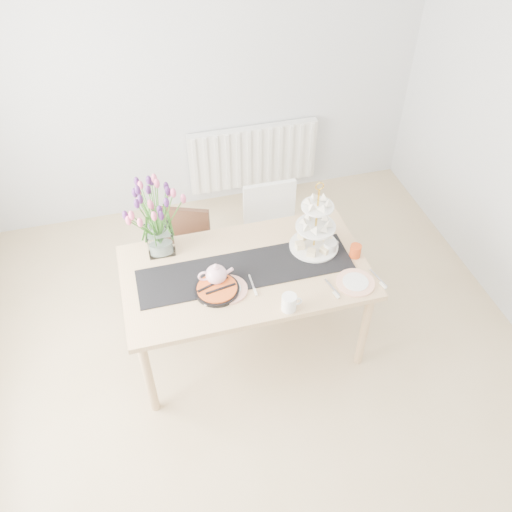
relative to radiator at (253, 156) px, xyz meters
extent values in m
plane|color=tan|center=(-0.50, -2.19, -0.45)|extent=(4.50, 4.50, 0.00)
plane|color=silver|center=(-0.50, 0.06, 0.85)|extent=(4.00, 0.00, 4.00)
cube|color=white|center=(0.00, 0.00, 0.00)|extent=(1.20, 0.08, 0.60)
cube|color=tan|center=(-0.50, -1.72, 0.28)|extent=(1.60, 0.90, 0.04)
cylinder|color=tan|center=(-1.23, -2.10, -0.09)|extent=(0.06, 0.06, 0.71)
cylinder|color=tan|center=(0.23, -2.10, -0.09)|extent=(0.06, 0.06, 0.71)
cylinder|color=tan|center=(-1.23, -1.34, -0.09)|extent=(0.06, 0.06, 0.71)
cylinder|color=tan|center=(0.23, -1.34, -0.09)|extent=(0.06, 0.06, 0.71)
cube|color=#351F13|center=(-0.87, -1.20, -0.05)|extent=(0.51, 0.51, 0.04)
cube|color=#351F13|center=(-0.81, -1.04, 0.16)|extent=(0.38, 0.18, 0.37)
cylinder|color=#351F13|center=(-1.10, -1.30, -0.26)|extent=(0.04, 0.04, 0.38)
cylinder|color=#351F13|center=(-0.77, -1.43, -0.26)|extent=(0.04, 0.04, 0.38)
cylinder|color=#351F13|center=(-0.97, -0.97, -0.26)|extent=(0.04, 0.04, 0.38)
cylinder|color=#351F13|center=(-0.64, -1.10, -0.26)|extent=(0.04, 0.04, 0.38)
cube|color=white|center=(-0.12, -1.14, -0.03)|extent=(0.42, 0.42, 0.04)
cube|color=white|center=(-0.12, -0.96, 0.19)|extent=(0.41, 0.04, 0.39)
cylinder|color=white|center=(-0.31, -1.32, -0.25)|extent=(0.04, 0.04, 0.40)
cylinder|color=white|center=(0.05, -1.32, -0.25)|extent=(0.04, 0.04, 0.40)
cylinder|color=white|center=(-0.30, -0.96, -0.25)|extent=(0.04, 0.04, 0.40)
cylinder|color=white|center=(0.06, -0.96, -0.25)|extent=(0.04, 0.04, 0.40)
cube|color=black|center=(-0.50, -1.72, 0.30)|extent=(1.40, 0.35, 0.01)
cube|color=silver|center=(-1.01, -1.38, 0.39)|extent=(0.17, 0.17, 0.17)
cylinder|color=gold|center=(0.00, -1.62, 0.54)|extent=(0.01, 0.01, 0.49)
cylinder|color=white|center=(0.00, -1.62, 0.32)|extent=(0.33, 0.33, 0.01)
cylinder|color=white|center=(0.00, -1.62, 0.49)|extent=(0.27, 0.27, 0.01)
cylinder|color=white|center=(0.00, -1.62, 0.65)|extent=(0.21, 0.21, 0.01)
cylinder|color=silver|center=(0.08, -1.70, 0.34)|extent=(0.11, 0.11, 0.09)
cylinder|color=black|center=(-0.72, -1.85, 0.31)|extent=(0.28, 0.28, 0.02)
cylinder|color=#D54E1E|center=(-0.72, -1.85, 0.33)|extent=(0.25, 0.25, 0.01)
cylinder|color=white|center=(-0.33, -2.10, 0.35)|extent=(0.10, 0.10, 0.11)
cylinder|color=#CA4216|center=(0.23, -1.78, 0.35)|extent=(0.11, 0.11, 0.09)
cylinder|color=silver|center=(-0.65, -1.86, 0.31)|extent=(0.25, 0.25, 0.01)
cylinder|color=white|center=(0.14, -2.01, 0.31)|extent=(0.30, 0.30, 0.01)
camera|label=1|loc=(-1.08, -4.13, 2.80)|focal=38.00mm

